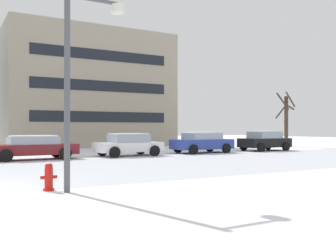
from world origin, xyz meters
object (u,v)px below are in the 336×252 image
(fire_hydrant, at_px, (49,176))
(parked_car_blue, at_px, (202,142))
(parked_car_black, at_px, (265,141))
(parked_car_maroon, at_px, (33,147))
(street_lamp, at_px, (79,69))
(parked_car_white, at_px, (128,144))

(fire_hydrant, distance_m, parked_car_blue, 16.79)
(fire_hydrant, distance_m, parked_car_black, 21.17)
(parked_car_maroon, xyz_separation_m, parked_car_black, (16.61, -0.04, 0.07))
(street_lamp, relative_size, parked_car_white, 1.32)
(street_lamp, distance_m, parked_car_black, 21.03)
(fire_hydrant, relative_size, parked_car_blue, 0.19)
(parked_car_black, bearing_deg, fire_hydrant, -149.17)
(fire_hydrant, height_order, parked_car_maroon, parked_car_maroon)
(street_lamp, distance_m, parked_car_white, 13.32)
(street_lamp, height_order, parked_car_white, street_lamp)
(parked_car_blue, relative_size, parked_car_black, 1.08)
(parked_car_blue, xyz_separation_m, parked_car_black, (5.54, -0.19, 0.02))
(parked_car_maroon, bearing_deg, parked_car_white, -0.31)
(parked_car_maroon, xyz_separation_m, parked_car_blue, (11.08, 0.15, 0.05))
(parked_car_maroon, distance_m, parked_car_white, 5.54)
(parked_car_white, relative_size, parked_car_blue, 0.96)
(fire_hydrant, bearing_deg, parked_car_blue, 41.13)
(fire_hydrant, bearing_deg, parked_car_white, 56.81)
(parked_car_white, xyz_separation_m, parked_car_black, (11.08, -0.01, 0.05))
(parked_car_blue, bearing_deg, fire_hydrant, -138.87)
(parked_car_maroon, height_order, parked_car_blue, parked_car_blue)
(parked_car_white, xyz_separation_m, parked_car_blue, (5.54, 0.18, 0.02))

